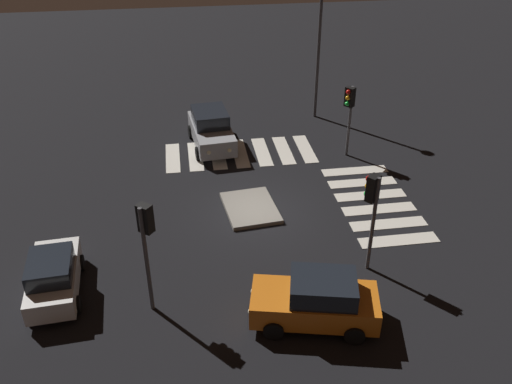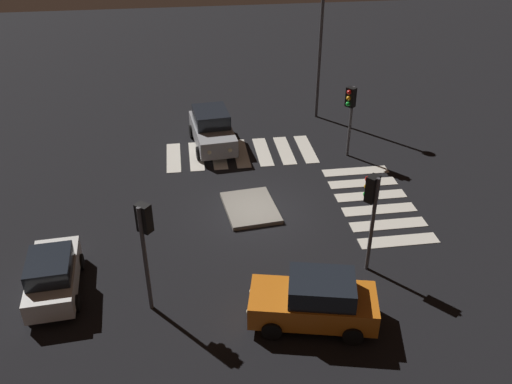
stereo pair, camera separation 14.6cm
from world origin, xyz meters
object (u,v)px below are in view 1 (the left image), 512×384
traffic_light_west (146,232)px  car_silver (211,129)px  car_white (53,276)px  traffic_light_east (349,105)px  traffic_island (250,208)px  traffic_light_south (372,200)px  car_orange (316,301)px  street_lamp (320,24)px

traffic_light_west → car_silver: bearing=25.6°
car_white → car_silver: 12.42m
traffic_light_east → car_silver: bearing=-58.8°
traffic_island → car_silver: car_silver is taller
car_white → traffic_light_south: size_ratio=0.98×
car_orange → street_lamp: street_lamp is taller
car_orange → traffic_light_south: traffic_light_south is taller
traffic_light_west → street_lamp: 17.65m
car_white → traffic_light_south: 11.21m
car_white → car_silver: bearing=-34.1°
traffic_island → street_lamp: bearing=-28.7°
car_silver → street_lamp: size_ratio=0.57×
car_silver → car_orange: size_ratio=1.05×
car_white → car_orange: car_orange is taller
car_white → traffic_light_east: (8.56, -12.86, 2.01)m
traffic_light_west → street_lamp: bearing=7.4°
car_silver → traffic_light_east: bearing=66.3°
car_silver → traffic_light_south: size_ratio=1.19×
traffic_light_south → street_lamp: size_ratio=0.48×
car_silver → car_orange: car_silver is taller
traffic_light_east → traffic_light_south: bearing=37.5°
traffic_light_east → street_lamp: size_ratio=0.46×
traffic_island → car_white: car_white is taller
car_white → traffic_light_west: (-1.13, -3.38, 2.26)m
car_white → traffic_light_west: 4.22m
car_white → car_silver: car_silver is taller
traffic_light_south → car_white: bearing=50.2°
car_white → car_orange: (-2.63, -8.53, 0.09)m
traffic_light_east → car_orange: bearing=28.4°
traffic_island → car_orange: (-6.91, -1.15, 0.78)m
traffic_light_west → street_lamp: street_lamp is taller
car_orange → traffic_light_south: size_ratio=1.13×
traffic_light_south → traffic_light_east: bearing=-51.0°
car_white → traffic_light_east: size_ratio=1.02×
traffic_light_south → street_lamp: 14.23m
traffic_island → car_silver: size_ratio=0.67×
traffic_island → car_orange: 7.05m
traffic_light_south → traffic_light_east: 8.91m
traffic_island → car_silver: (6.46, 1.15, 0.85)m
traffic_light_east → traffic_light_west: traffic_light_west is taller
car_white → street_lamp: size_ratio=0.47×
car_silver → traffic_island: bearing=4.7°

